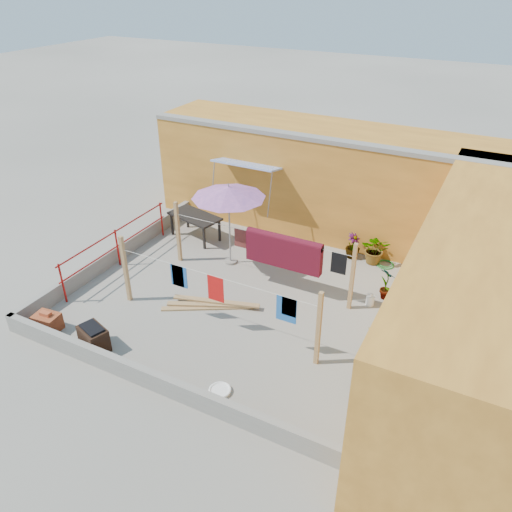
% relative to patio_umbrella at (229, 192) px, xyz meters
% --- Properties ---
extents(ground, '(80.00, 80.00, 0.00)m').
position_rel_patio_umbrella_xyz_m(ground, '(1.16, -1.35, -2.13)').
color(ground, '#9E998E').
rests_on(ground, ground).
extents(wall_back, '(11.00, 3.27, 3.21)m').
position_rel_patio_umbrella_xyz_m(wall_back, '(1.66, 3.34, -0.52)').
color(wall_back, orange).
rests_on(wall_back, ground).
extents(wall_right, '(2.40, 9.00, 3.20)m').
position_rel_patio_umbrella_xyz_m(wall_right, '(6.36, -1.35, -0.53)').
color(wall_right, orange).
rests_on(wall_right, ground).
extents(parapet_front, '(8.30, 0.16, 0.44)m').
position_rel_patio_umbrella_xyz_m(parapet_front, '(1.16, -4.93, -1.91)').
color(parapet_front, gray).
rests_on(parapet_front, ground).
extents(parapet_left, '(0.16, 7.30, 0.44)m').
position_rel_patio_umbrella_xyz_m(parapet_left, '(-2.92, -1.35, -1.91)').
color(parapet_left, gray).
rests_on(parapet_left, ground).
extents(red_railing, '(0.05, 4.20, 1.10)m').
position_rel_patio_umbrella_xyz_m(red_railing, '(-2.69, -1.55, -1.41)').
color(red_railing, '#A11210').
rests_on(red_railing, ground).
extents(clothesline_rig, '(5.09, 2.35, 1.80)m').
position_rel_patio_umbrella_xyz_m(clothesline_rig, '(1.76, -0.81, -1.05)').
color(clothesline_rig, tan).
rests_on(clothesline_rig, ground).
extents(patio_umbrella, '(2.53, 2.53, 2.37)m').
position_rel_patio_umbrella_xyz_m(patio_umbrella, '(0.00, 0.00, 0.00)').
color(patio_umbrella, gray).
rests_on(patio_umbrella, ground).
extents(outdoor_table, '(1.76, 1.15, 0.76)m').
position_rel_patio_umbrella_xyz_m(outdoor_table, '(-1.69, 0.80, -1.45)').
color(outdoor_table, black).
rests_on(outdoor_table, ground).
extents(brick_stack, '(0.61, 0.47, 0.50)m').
position_rel_patio_umbrella_xyz_m(brick_stack, '(-2.21, -4.55, -1.92)').
color(brick_stack, '#A44525').
rests_on(brick_stack, ground).
extents(lumber_pile, '(2.20, 1.24, 0.14)m').
position_rel_patio_umbrella_xyz_m(lumber_pile, '(0.64, -2.08, -2.06)').
color(lumber_pile, tan).
rests_on(lumber_pile, ground).
extents(brazier, '(0.76, 0.62, 0.59)m').
position_rel_patio_umbrella_xyz_m(brazier, '(-0.80, -4.55, -1.84)').
color(brazier, '#301E12').
rests_on(brazier, ground).
extents(white_basin, '(0.45, 0.45, 0.08)m').
position_rel_patio_umbrella_xyz_m(white_basin, '(2.29, -4.41, -2.09)').
color(white_basin, white).
rests_on(white_basin, ground).
extents(water_jug_a, '(0.22, 0.22, 0.34)m').
position_rel_patio_umbrella_xyz_m(water_jug_a, '(4.86, -0.68, -1.98)').
color(water_jug_a, white).
rests_on(water_jug_a, ground).
extents(water_jug_b, '(0.20, 0.20, 0.32)m').
position_rel_patio_umbrella_xyz_m(water_jug_b, '(4.08, -0.19, -1.99)').
color(water_jug_b, white).
rests_on(water_jug_b, ground).
extents(green_hose, '(0.49, 0.49, 0.07)m').
position_rel_patio_umbrella_xyz_m(green_hose, '(3.94, 1.85, -2.10)').
color(green_hose, '#197227').
rests_on(green_hose, ground).
extents(plant_back_a, '(0.89, 0.81, 0.86)m').
position_rel_patio_umbrella_xyz_m(plant_back_a, '(3.61, 1.85, -1.70)').
color(plant_back_a, '#245E1A').
rests_on(plant_back_a, ground).
extents(plant_back_b, '(0.50, 0.50, 0.74)m').
position_rel_patio_umbrella_xyz_m(plant_back_b, '(2.96, 1.85, -1.76)').
color(plant_back_b, '#245E1A').
rests_on(plant_back_b, ground).
extents(plant_right_a, '(0.57, 0.52, 0.91)m').
position_rel_patio_umbrella_xyz_m(plant_right_a, '(4.34, 0.25, -1.68)').
color(plant_right_a, '#245E1A').
rests_on(plant_right_a, ground).
extents(plant_right_b, '(0.37, 0.43, 0.70)m').
position_rel_patio_umbrella_xyz_m(plant_right_b, '(4.64, -1.95, -1.78)').
color(plant_right_b, '#245E1A').
rests_on(plant_right_b, ground).
extents(plant_right_c, '(0.72, 0.75, 0.65)m').
position_rel_patio_umbrella_xyz_m(plant_right_c, '(4.86, -3.07, -1.81)').
color(plant_right_c, '#245E1A').
rests_on(plant_right_c, ground).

